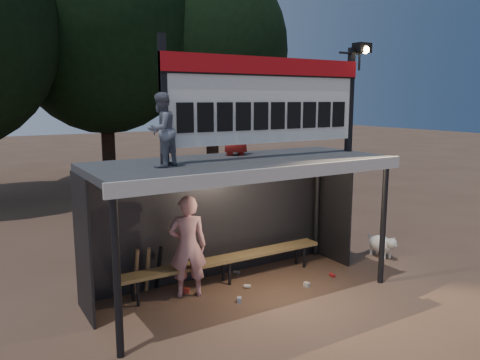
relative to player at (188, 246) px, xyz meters
name	(u,v)px	position (x,y,z in m)	size (l,w,h in m)	color
ground	(242,293)	(0.83, -0.39, -0.87)	(80.00, 80.00, 0.00)	brown
player	(188,246)	(0.00, 0.00, 0.00)	(0.63, 0.42, 1.74)	silver
child_a	(161,130)	(-0.62, -0.53, 1.99)	(0.52, 0.41, 1.07)	slate
child_b	(235,124)	(1.04, 0.18, 2.00)	(0.53, 0.35, 1.09)	#A61E19
dugout_shelter	(235,186)	(0.83, -0.15, 0.98)	(5.10, 2.08, 2.32)	#373739
scoreboard_assembly	(271,97)	(1.38, -0.40, 2.46)	(4.10, 0.27, 1.99)	black
bench	(226,260)	(0.83, 0.16, -0.43)	(4.00, 0.35, 0.48)	olive
tree_mid	(102,20)	(1.83, 11.11, 5.30)	(7.22, 7.22, 10.36)	black
tree_right	(212,51)	(5.83, 10.11, 4.32)	(6.08, 6.08, 8.72)	#311F16
dog	(382,244)	(4.33, -0.33, -0.59)	(0.36, 0.81, 0.49)	silver
bats	(148,270)	(-0.56, 0.43, -0.44)	(0.47, 0.32, 0.84)	#9F704A
litter	(259,285)	(1.23, -0.31, -0.83)	(2.75, 1.29, 0.08)	red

